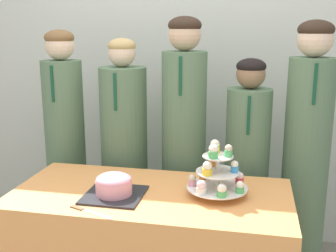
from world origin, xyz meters
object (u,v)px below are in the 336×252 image
object	(u,v)px
student_0	(66,154)
student_2	(184,156)
cupcake_stand	(217,173)
student_3	(246,179)
student_1	(125,165)
student_4	(305,164)
round_cake	(114,185)
cake_knife	(84,210)

from	to	relation	value
student_0	student_2	xyz separation A→B (m)	(0.78, 0.00, 0.04)
cupcake_stand	student_3	world-z (taller)	student_3
student_1	student_3	xyz separation A→B (m)	(0.76, -0.00, -0.04)
student_0	student_4	bearing A→B (deg)	0.00
student_1	student_2	xyz separation A→B (m)	(0.38, 0.00, 0.08)
round_cake	student_3	distance (m)	0.90
round_cake	student_4	bearing A→B (deg)	33.97
round_cake	student_1	bearing A→B (deg)	103.14
student_0	student_3	bearing A→B (deg)	-0.00
round_cake	student_2	xyz separation A→B (m)	(0.23, 0.64, -0.03)
round_cake	student_3	bearing A→B (deg)	46.15
round_cake	student_1	world-z (taller)	student_1
student_0	student_2	world-z (taller)	student_2
student_3	round_cake	bearing A→B (deg)	-133.85
student_3	student_4	world-z (taller)	student_4
student_0	student_3	xyz separation A→B (m)	(1.16, -0.00, -0.09)
student_0	student_2	size ratio (longest dim) A/B	0.95
cake_knife	student_1	size ratio (longest dim) A/B	0.15
cake_knife	cupcake_stand	size ratio (longest dim) A/B	0.77
round_cake	cake_knife	distance (m)	0.21
cupcake_stand	student_3	xyz separation A→B (m)	(0.13, 0.53, -0.22)
student_2	cake_knife	bearing A→B (deg)	-110.45
cupcake_stand	student_0	size ratio (longest dim) A/B	0.19
student_2	student_4	bearing A→B (deg)	-0.00
cake_knife	student_0	bearing A→B (deg)	140.92
cake_knife	student_0	world-z (taller)	student_0
cupcake_stand	student_2	distance (m)	0.60
student_0	student_2	bearing A→B (deg)	0.00
cake_knife	student_2	distance (m)	0.88
student_1	student_4	size ratio (longest dim) A/B	0.94
student_1	student_3	distance (m)	0.77
round_cake	student_3	xyz separation A→B (m)	(0.62, 0.64, -0.16)
student_2	cupcake_stand	bearing A→B (deg)	-64.87
round_cake	student_4	world-z (taller)	student_4
cake_knife	student_2	bearing A→B (deg)	90.74
student_1	student_2	bearing A→B (deg)	0.00
cake_knife	cupcake_stand	bearing A→B (deg)	49.06
cake_knife	student_4	bearing A→B (deg)	60.03
student_1	student_4	xyz separation A→B (m)	(1.10, -0.00, 0.08)
student_1	student_2	distance (m)	0.39
cake_knife	student_3	world-z (taller)	student_3
student_1	cake_knife	bearing A→B (deg)	-84.99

